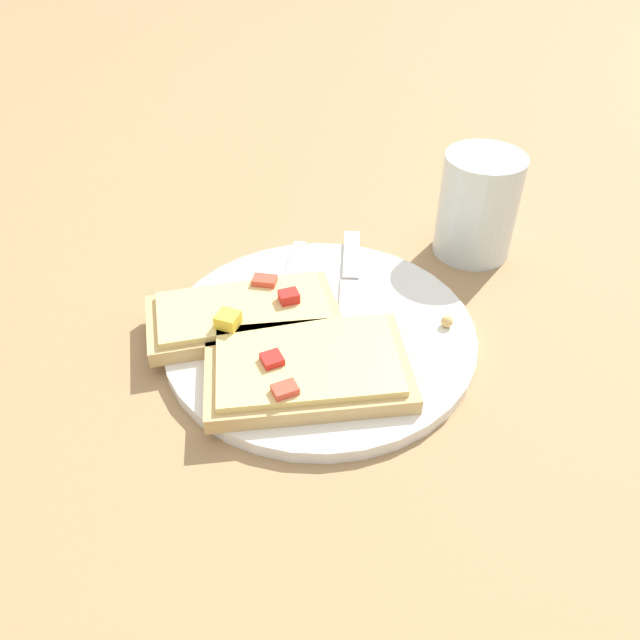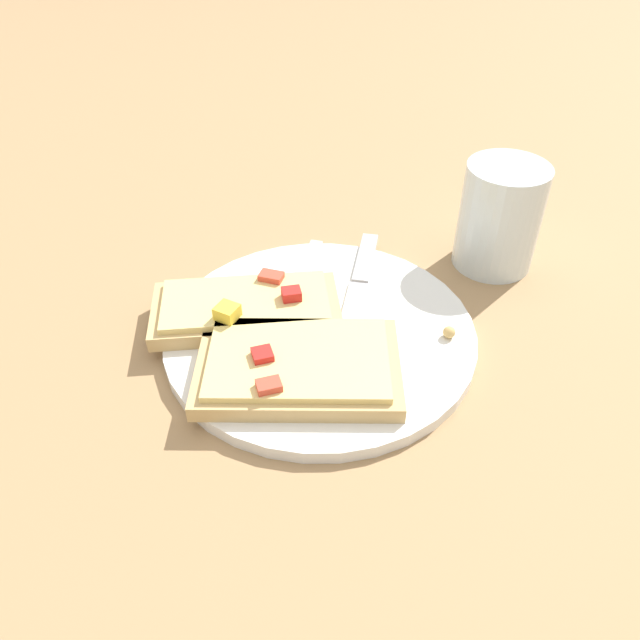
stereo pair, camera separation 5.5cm
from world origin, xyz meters
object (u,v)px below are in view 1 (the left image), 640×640
knife (350,286)px  pizza_slice_corner (243,314)px  fork (279,318)px  drinking_glass (478,206)px  pizza_slice_main (307,367)px  plate (320,334)px

knife → pizza_slice_corner: pizza_slice_corner is taller
fork → drinking_glass: 0.24m
pizza_slice_corner → drinking_glass: (0.25, 0.08, 0.03)m
knife → pizza_slice_corner: size_ratio=1.29×
drinking_glass → pizza_slice_corner: bearing=-163.2°
pizza_slice_main → plate: bearing=-107.0°
plate → fork: size_ratio=1.29×
fork → drinking_glass: drinking_glass is taller
fork → pizza_slice_main: bearing=27.9°
pizza_slice_main → pizza_slice_corner: (-0.04, 0.08, 0.00)m
plate → pizza_slice_corner: pizza_slice_corner is taller
knife → drinking_glass: size_ratio=2.00×
fork → drinking_glass: bearing=130.9°
plate → drinking_glass: 0.22m
knife → drinking_glass: bearing=125.4°
pizza_slice_corner → fork: bearing=171.3°
fork → knife: size_ratio=0.99×
fork → drinking_glass: (0.22, 0.08, 0.04)m
plate → drinking_glass: (0.19, 0.10, 0.05)m
fork → pizza_slice_main: pizza_slice_main is taller
plate → pizza_slice_corner: bearing=159.0°
pizza_slice_corner → knife: bearing=-165.7°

